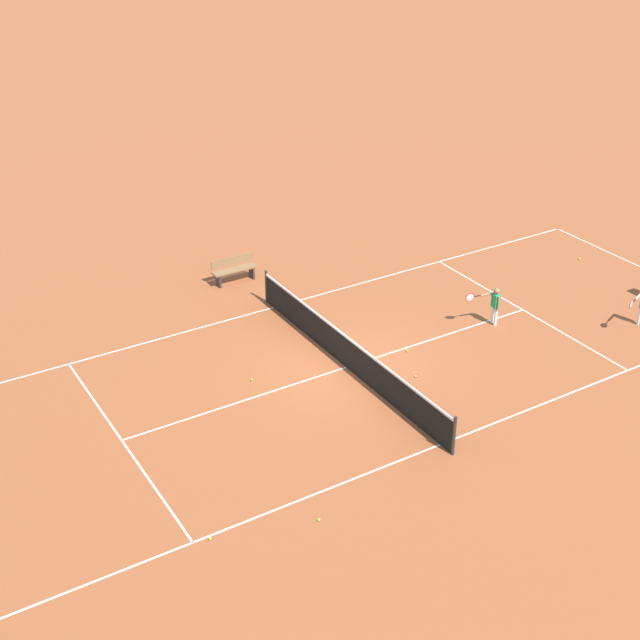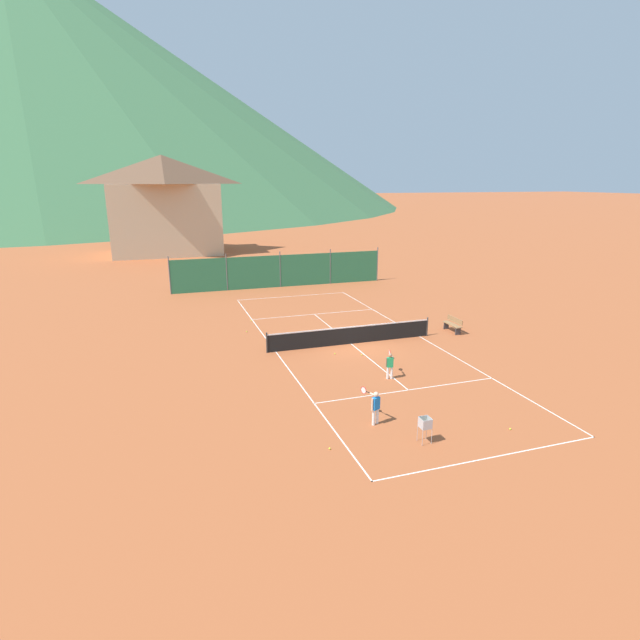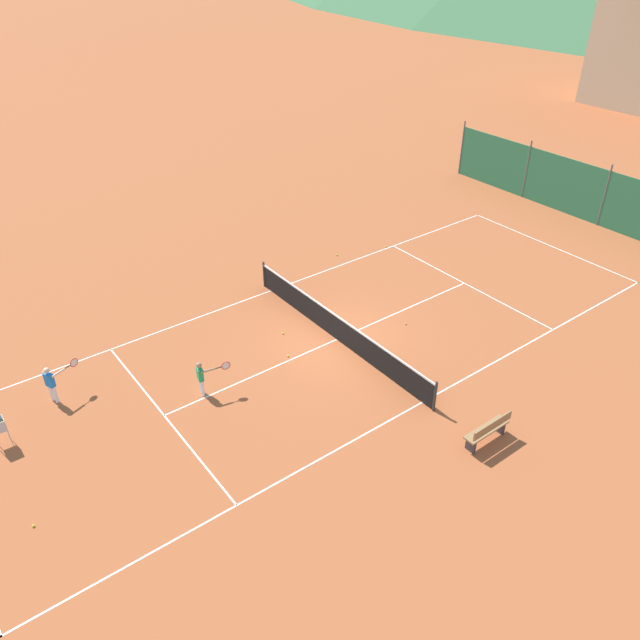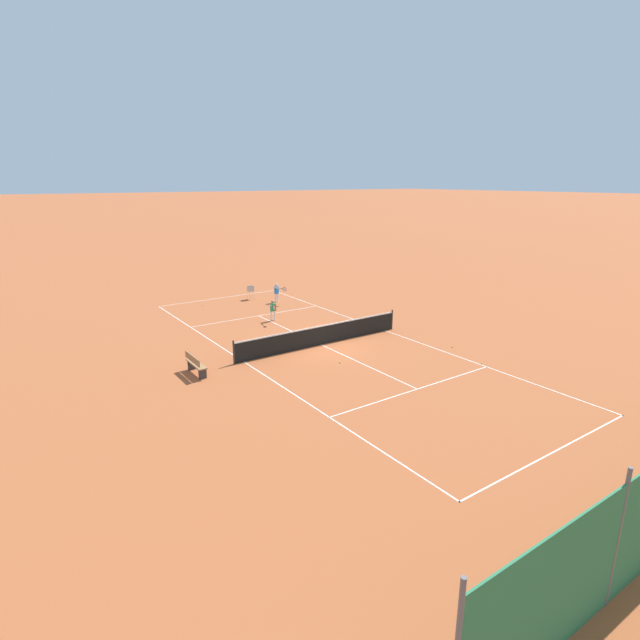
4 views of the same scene
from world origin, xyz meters
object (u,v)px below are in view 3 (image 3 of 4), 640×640
tennis_ball_alley_left (33,526)px  tennis_ball_alley_right (283,333)px  tennis_net (337,327)px  tennis_ball_near_corner (337,255)px  player_near_service (202,376)px  tennis_ball_service_box (288,356)px  tennis_ball_far_corner (406,324)px  courtside_bench (488,430)px  tennis_ball_by_net_left (386,246)px  player_far_baseline (51,381)px

tennis_ball_alley_left → tennis_ball_alley_right: (-3.13, 9.29, 0.00)m
tennis_net → tennis_ball_near_corner: size_ratio=139.09×
player_near_service → tennis_ball_service_box: 3.16m
tennis_ball_alley_right → tennis_ball_far_corner: (2.13, 3.81, 0.00)m
tennis_net → tennis_ball_near_corner: (-4.88, 3.86, -0.47)m
courtside_bench → tennis_net: bearing=-178.1°
tennis_ball_near_corner → tennis_ball_alley_right: size_ratio=1.00×
tennis_net → player_near_service: size_ratio=7.82×
tennis_ball_far_corner → courtside_bench: 6.07m
tennis_ball_near_corner → tennis_ball_by_net_left: bearing=73.0°
tennis_ball_near_corner → courtside_bench: courtside_bench is taller
tennis_ball_alley_left → tennis_ball_by_net_left: 17.68m
player_near_service → tennis_ball_alley_left: 5.95m
tennis_ball_near_corner → tennis_net: bearing=-38.3°
tennis_net → player_far_baseline: size_ratio=7.39×
player_far_baseline → tennis_ball_service_box: player_far_baseline is taller
tennis_net → courtside_bench: size_ratio=6.12×
tennis_ball_alley_left → tennis_ball_far_corner: same height
courtside_bench → tennis_ball_by_net_left: bearing=151.0°
tennis_net → tennis_ball_alley_right: (-1.39, -1.29, -0.47)m
tennis_ball_service_box → tennis_ball_alley_right: 1.34m
player_near_service → tennis_ball_alley_right: (-1.20, 3.70, -0.65)m
player_near_service → courtside_bench: size_ratio=0.78×
tennis_ball_service_box → courtside_bench: courtside_bench is taller
player_far_baseline → tennis_ball_by_net_left: 14.83m
tennis_ball_by_net_left → courtside_bench: bearing=-29.0°
tennis_ball_service_box → tennis_ball_by_net_left: (-4.02, 7.96, 0.00)m
tennis_ball_service_box → tennis_ball_by_net_left: 8.92m
tennis_ball_service_box → tennis_ball_far_corner: 4.51m
player_far_baseline → courtside_bench: (8.91, 8.87, -0.27)m
tennis_ball_by_net_left → tennis_ball_alley_right: bearing=-69.0°
tennis_ball_near_corner → tennis_ball_service_box: bearing=-50.8°
tennis_ball_alley_left → tennis_ball_far_corner: size_ratio=1.00×
player_far_baseline → tennis_net: bearing=73.5°
tennis_net → player_far_baseline: player_far_baseline is taller
player_near_service → tennis_ball_near_corner: 10.05m
tennis_ball_near_corner → courtside_bench: bearing=-18.0°
player_far_baseline → courtside_bench: size_ratio=0.83×
tennis_ball_alley_left → tennis_net: bearing=99.3°
tennis_net → tennis_ball_by_net_left: bearing=124.8°
tennis_ball_by_net_left → tennis_ball_far_corner: bearing=-35.6°
tennis_ball_alley_left → tennis_ball_alley_right: 9.80m
player_near_service → courtside_bench: 8.35m
tennis_ball_by_net_left → player_far_baseline: bearing=-83.6°
player_near_service → tennis_ball_by_net_left: (-4.03, 11.06, -0.65)m
player_far_baseline → tennis_ball_alley_right: 7.49m
tennis_ball_alley_left → courtside_bench: (4.60, 10.79, 0.42)m
tennis_ball_service_box → tennis_ball_near_corner: same height
tennis_ball_service_box → tennis_ball_near_corner: (-4.69, 5.76, 0.00)m
tennis_ball_near_corner → player_far_baseline: bearing=-79.5°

